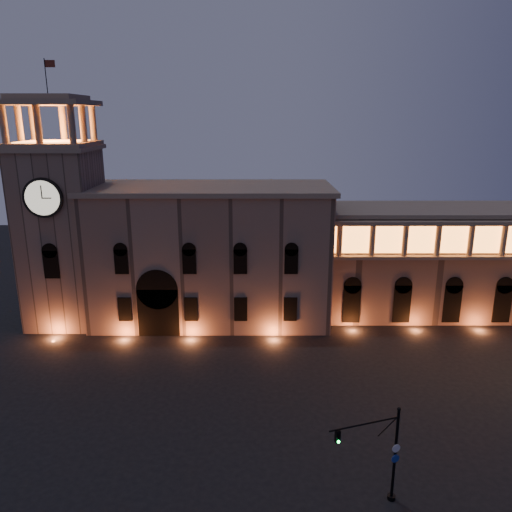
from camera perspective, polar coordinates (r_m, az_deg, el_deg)
The scene contains 5 objects.
ground at distance 48.12m, azimuth -4.77°, elevation -17.10°, with size 160.00×160.00×0.00m, color black.
government_building at distance 64.81m, azimuth -5.26°, elevation 0.23°, with size 30.80×12.80×17.60m.
clock_tower at distance 67.25m, azimuth -21.27°, elevation 3.06°, with size 9.80×9.80×32.40m.
colonnade_wing at distance 72.57m, azimuth 22.81°, elevation -0.44°, with size 40.60×11.50×14.50m.
traffic_light at distance 37.46m, azimuth 14.39°, elevation -21.15°, with size 5.17×1.91×7.38m.
Camera 1 is at (3.77, -40.24, 26.11)m, focal length 35.00 mm.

